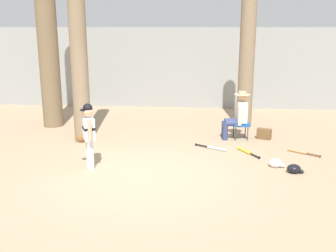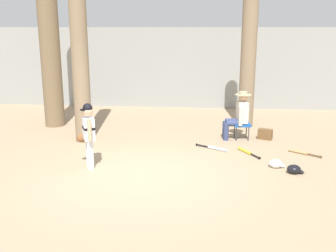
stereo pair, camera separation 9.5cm
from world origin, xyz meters
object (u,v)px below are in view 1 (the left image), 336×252
object	(u,v)px
seated_spectator	(237,114)
batting_helmet_black	(294,169)
folding_stool	(241,125)
bat_yellow_trainer	(246,151)
young_ballplayer	(88,132)
handbag_beside_stool	(264,134)
tree_near_player	(78,42)
bat_aluminum_silver	(215,148)
tree_far_left	(47,29)
tree_behind_spectator	(247,57)
bat_wood_tan	(300,152)
batting_helmet_white	(276,163)

from	to	relation	value
seated_spectator	batting_helmet_black	size ratio (longest dim) A/B	3.82
folding_stool	bat_yellow_trainer	distance (m)	1.18
young_ballplayer	folding_stool	distance (m)	3.98
bat_yellow_trainer	batting_helmet_black	world-z (taller)	batting_helmet_black
handbag_beside_stool	bat_yellow_trainer	world-z (taller)	handbag_beside_stool
tree_near_player	bat_aluminum_silver	world-z (taller)	tree_near_player
tree_far_left	bat_yellow_trainer	world-z (taller)	tree_far_left
tree_behind_spectator	bat_aluminum_silver	size ratio (longest dim) A/B	5.97
bat_yellow_trainer	batting_helmet_black	distance (m)	1.41
folding_stool	young_ballplayer	bearing A→B (deg)	-143.81
tree_far_left	batting_helmet_black	xyz separation A→B (m)	(5.96, -3.25, -2.61)
seated_spectator	bat_wood_tan	distance (m)	1.80
handbag_beside_stool	batting_helmet_white	size ratio (longest dim) A/B	1.10
tree_near_player	bat_yellow_trainer	world-z (taller)	tree_near_player
young_ballplayer	handbag_beside_stool	world-z (taller)	young_ballplayer
tree_behind_spectator	tree_far_left	distance (m)	5.46
bat_yellow_trainer	batting_helmet_black	size ratio (longest dim) A/B	2.27
young_ballplayer	folding_stool	xyz separation A→B (m)	(3.20, 2.34, -0.38)
bat_aluminum_silver	seated_spectator	bearing A→B (deg)	58.50
tree_far_left	young_ballplayer	bearing A→B (deg)	-59.17
folding_stool	batting_helmet_black	world-z (taller)	folding_stool
bat_wood_tan	bat_yellow_trainer	bearing A→B (deg)	-177.35
batting_helmet_white	handbag_beside_stool	bearing A→B (deg)	87.67
handbag_beside_stool	batting_helmet_black	xyz separation A→B (m)	(0.21, -2.34, -0.05)
bat_yellow_trainer	batting_helmet_white	size ratio (longest dim) A/B	2.31
seated_spectator	bat_aluminum_silver	size ratio (longest dim) A/B	1.64
folding_stool	tree_far_left	bearing A→B (deg)	169.69
tree_far_left	bat_wood_tan	world-z (taller)	tree_far_left
tree_behind_spectator	tree_near_player	bearing A→B (deg)	-155.25
young_ballplayer	batting_helmet_white	distance (m)	3.78
batting_helmet_black	bat_yellow_trainer	bearing A→B (deg)	123.68
tree_near_player	bat_wood_tan	size ratio (longest dim) A/B	8.61
tree_near_player	folding_stool	size ratio (longest dim) A/B	12.50
tree_near_player	batting_helmet_white	size ratio (longest dim) A/B	17.59
seated_spectator	batting_helmet_white	world-z (taller)	seated_spectator
tree_near_player	bat_yellow_trainer	size ratio (longest dim) A/B	7.62
young_ballplayer	tree_near_player	bearing A→B (deg)	110.11
bat_yellow_trainer	batting_helmet_white	world-z (taller)	batting_helmet_white
seated_spectator	bat_wood_tan	bearing A→B (deg)	-39.18
batting_helmet_white	tree_behind_spectator	bearing A→B (deg)	94.74
young_ballplayer	tree_far_left	world-z (taller)	tree_far_left
tree_near_player	batting_helmet_black	size ratio (longest dim) A/B	17.26
tree_near_player	folding_stool	distance (m)	4.40
seated_spectator	bat_aluminum_silver	world-z (taller)	seated_spectator
folding_stool	batting_helmet_black	distance (m)	2.46
tree_near_player	bat_wood_tan	world-z (taller)	tree_near_player
young_ballplayer	tree_behind_spectator	bearing A→B (deg)	47.39
bat_wood_tan	batting_helmet_black	bearing A→B (deg)	-108.51
tree_near_player	young_ballplayer	world-z (taller)	tree_near_player
batting_helmet_black	tree_far_left	bearing A→B (deg)	151.42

